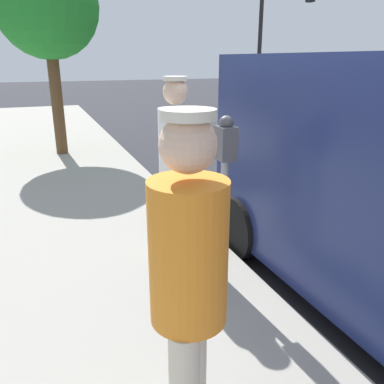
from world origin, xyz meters
TOP-DOWN VIEW (x-y plane):
  - ground_plane at (0.00, 0.00)m, footprint 80.00×80.00m
  - parking_meter_near at (1.35, -0.32)m, footprint 0.14×0.18m
  - pedestrian_in_orange at (2.25, 1.19)m, footprint 0.34×0.34m
  - pedestrian_in_white at (1.57, -0.94)m, footprint 0.34×0.35m
  - traffic_light_corner at (-6.51, -11.82)m, footprint 2.48×0.42m
  - street_tree at (2.35, -6.33)m, footprint 2.02×2.02m

SIDE VIEW (x-z plane):
  - ground_plane at x=0.00m, z-range 0.00..0.00m
  - pedestrian_in_orange at x=2.25m, z-range 0.29..2.06m
  - parking_meter_near at x=1.35m, z-range 0.42..1.94m
  - pedestrian_in_white at x=1.57m, z-range 0.29..2.10m
  - street_tree at x=2.35m, z-range 1.09..5.03m
  - traffic_light_corner at x=-6.51m, z-range 0.92..6.12m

